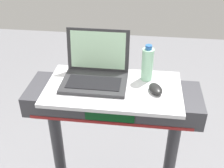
# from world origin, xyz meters

# --- Properties ---
(desk_board) EXTENTS (0.69, 0.39, 0.02)m
(desk_board) POSITION_xyz_m (0.00, 0.70, 1.10)
(desk_board) COLOR silver
(desk_board) RESTS_ON treadmill_base
(laptop) EXTENTS (0.33, 0.27, 0.25)m
(laptop) POSITION_xyz_m (-0.10, 0.76, 1.16)
(laptop) COLOR #2D2D30
(laptop) RESTS_ON desk_board
(computer_mouse) EXTENTS (0.09, 0.11, 0.03)m
(computer_mouse) POSITION_xyz_m (0.21, 0.68, 1.12)
(computer_mouse) COLOR black
(computer_mouse) RESTS_ON desk_board
(water_bottle) EXTENTS (0.06, 0.06, 0.20)m
(water_bottle) POSITION_xyz_m (0.17, 0.80, 1.20)
(water_bottle) COLOR #9EDBB2
(water_bottle) RESTS_ON desk_board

